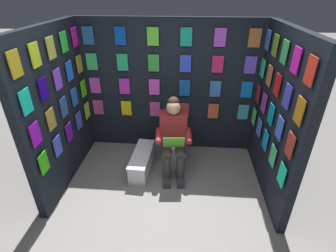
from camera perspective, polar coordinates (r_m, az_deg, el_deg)
name	(u,v)px	position (r m, az deg, el deg)	size (l,w,h in m)	color
ground_plane	(158,226)	(3.36, -2.15, -21.27)	(30.00, 30.00, 0.00)	gray
display_wall_back	(170,88)	(4.24, 0.39, 8.50)	(2.90, 0.14, 2.18)	black
display_wall_left	(277,117)	(3.56, 23.10, 1.90)	(0.14, 1.79, 2.18)	black
display_wall_right	(58,109)	(3.79, -23.20, 3.47)	(0.14, 1.79, 2.18)	black
toilet	(173,144)	(4.13, 1.11, -4.05)	(0.42, 0.57, 0.77)	white
person_reading	(173,137)	(3.80, 1.19, -2.45)	(0.55, 0.71, 1.19)	maroon
comic_longbox_near	(142,161)	(4.06, -5.80, -7.83)	(0.31, 0.83, 0.31)	silver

